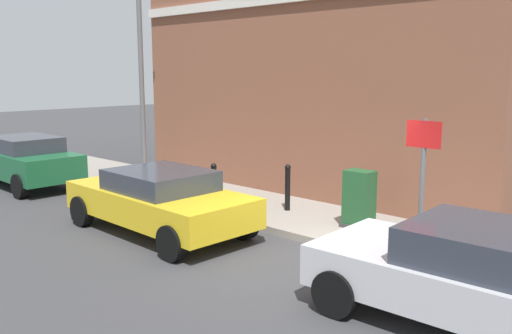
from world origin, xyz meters
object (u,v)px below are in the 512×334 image
lamppost (141,68)px  utility_cabinet (359,201)px  car_green (25,160)px  car_yellow (159,199)px  street_sign (423,167)px  bollard_near_cabinet (288,186)px  car_silver (475,275)px  bollard_far_kerb (214,185)px

lamppost → utility_cabinet: bearing=-91.0°
car_green → utility_cabinet: bearing=-164.8°
car_yellow → car_green: car_green is taller
lamppost → street_sign: bearing=-95.5°
bollard_near_cabinet → lamppost: lamppost is taller
utility_cabinet → lamppost: bearing=89.0°
car_silver → street_sign: (1.70, 1.59, 0.96)m
car_silver → car_green: 12.69m
street_sign → bollard_far_kerb: bearing=92.2°
car_silver → street_sign: bearing=-48.6°
bollard_near_cabinet → street_sign: size_ratio=0.45×
bollard_far_kerb → utility_cabinet: bearing=-73.9°
bollard_near_cabinet → bollard_far_kerb: same height
street_sign → lamppost: size_ratio=0.40×
car_yellow → utility_cabinet: (2.58, -3.01, -0.01)m
bollard_near_cabinet → bollard_far_kerb: bearing=128.4°
car_green → bollard_near_cabinet: size_ratio=3.89×
bollard_far_kerb → lamppost: lamppost is taller
bollard_near_cabinet → lamppost: size_ratio=0.18×
utility_cabinet → bollard_far_kerb: bearing=106.1°
bollard_near_cabinet → street_sign: bearing=-103.3°
lamppost → bollard_near_cabinet: bearing=-90.3°
lamppost → bollard_far_kerb: bearing=-104.4°
utility_cabinet → lamppost: (0.13, 7.30, 2.62)m
utility_cabinet → bollard_far_kerb: 3.34m
bollard_near_cabinet → street_sign: 3.77m
utility_cabinet → car_green: bearing=104.2°
bollard_near_cabinet → car_green: bearing=108.2°
car_silver → car_green: bearing=-1.8°
bollard_far_kerb → car_yellow: bearing=-173.4°
car_silver → car_green: (0.06, 12.69, 0.05)m
car_green → utility_cabinet: size_ratio=3.51×
bollard_far_kerb → lamppost: 4.97m
car_silver → car_yellow: (-0.14, 6.24, -0.02)m
car_silver → bollard_near_cabinet: (2.54, 5.14, 0.00)m
car_silver → car_yellow: car_silver is taller
street_sign → lamppost: (0.87, 8.95, 1.64)m
car_yellow → utility_cabinet: 3.97m
street_sign → car_silver: bearing=-137.1°
car_yellow → lamppost: (2.71, 4.29, 2.61)m
car_yellow → street_sign: 5.10m
car_silver → lamppost: lamppost is taller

